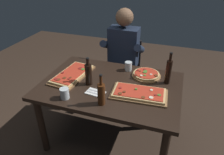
{
  "coord_description": "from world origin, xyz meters",
  "views": [
    {
      "loc": [
        0.58,
        -1.69,
        1.87
      ],
      "look_at": [
        0.0,
        0.05,
        0.79
      ],
      "focal_mm": 33.28,
      "sensor_mm": 36.0,
      "label": 1
    }
  ],
  "objects_px": {
    "vinegar_bottle_green": "(168,71)",
    "seated_diner": "(123,55)",
    "tumbler_far_side": "(65,94)",
    "wine_bottle_dark": "(101,94)",
    "pizza_rectangular_front": "(139,93)",
    "pizza_rectangular_left": "(72,74)",
    "diner_chair": "(124,68)",
    "pizza_round_far": "(146,75)",
    "oil_bottle_amber": "(88,74)",
    "dining_table": "(110,92)",
    "tumbler_near_camera": "(128,66)"
  },
  "relations": [
    {
      "from": "oil_bottle_amber",
      "to": "diner_chair",
      "type": "bearing_deg",
      "value": 82.34
    },
    {
      "from": "dining_table",
      "to": "vinegar_bottle_green",
      "type": "height_order",
      "value": "vinegar_bottle_green"
    },
    {
      "from": "tumbler_near_camera",
      "to": "pizza_rectangular_left",
      "type": "bearing_deg",
      "value": -149.24
    },
    {
      "from": "tumbler_near_camera",
      "to": "seated_diner",
      "type": "height_order",
      "value": "seated_diner"
    },
    {
      "from": "pizza_round_far",
      "to": "oil_bottle_amber",
      "type": "distance_m",
      "value": 0.63
    },
    {
      "from": "vinegar_bottle_green",
      "to": "seated_diner",
      "type": "xyz_separation_m",
      "value": [
        -0.62,
        0.53,
        -0.13
      ]
    },
    {
      "from": "pizza_rectangular_front",
      "to": "pizza_round_far",
      "type": "distance_m",
      "value": 0.37
    },
    {
      "from": "pizza_rectangular_front",
      "to": "tumbler_near_camera",
      "type": "xyz_separation_m",
      "value": [
        -0.22,
        0.45,
        0.03
      ]
    },
    {
      "from": "pizza_round_far",
      "to": "diner_chair",
      "type": "height_order",
      "value": "diner_chair"
    },
    {
      "from": "oil_bottle_amber",
      "to": "pizza_rectangular_left",
      "type": "bearing_deg",
      "value": 158.61
    },
    {
      "from": "pizza_rectangular_front",
      "to": "vinegar_bottle_green",
      "type": "distance_m",
      "value": 0.39
    },
    {
      "from": "wine_bottle_dark",
      "to": "oil_bottle_amber",
      "type": "xyz_separation_m",
      "value": [
        -0.24,
        0.26,
        0.01
      ]
    },
    {
      "from": "wine_bottle_dark",
      "to": "dining_table",
      "type": "bearing_deg",
      "value": 95.32
    },
    {
      "from": "tumbler_near_camera",
      "to": "vinegar_bottle_green",
      "type": "bearing_deg",
      "value": -18.11
    },
    {
      "from": "wine_bottle_dark",
      "to": "pizza_rectangular_front",
      "type": "bearing_deg",
      "value": 39.24
    },
    {
      "from": "wine_bottle_dark",
      "to": "tumbler_near_camera",
      "type": "height_order",
      "value": "wine_bottle_dark"
    },
    {
      "from": "pizza_rectangular_left",
      "to": "tumbler_far_side",
      "type": "bearing_deg",
      "value": -71.51
    },
    {
      "from": "pizza_rectangular_front",
      "to": "diner_chair",
      "type": "xyz_separation_m",
      "value": [
        -0.4,
        0.95,
        -0.27
      ]
    },
    {
      "from": "pizza_round_far",
      "to": "vinegar_bottle_green",
      "type": "distance_m",
      "value": 0.26
    },
    {
      "from": "wine_bottle_dark",
      "to": "seated_diner",
      "type": "relative_size",
      "value": 0.22
    },
    {
      "from": "tumbler_far_side",
      "to": "diner_chair",
      "type": "relative_size",
      "value": 0.12
    },
    {
      "from": "vinegar_bottle_green",
      "to": "tumbler_far_side",
      "type": "distance_m",
      "value": 1.03
    },
    {
      "from": "pizza_rectangular_left",
      "to": "wine_bottle_dark",
      "type": "bearing_deg",
      "value": -36.94
    },
    {
      "from": "pizza_rectangular_front",
      "to": "seated_diner",
      "type": "relative_size",
      "value": 0.4
    },
    {
      "from": "dining_table",
      "to": "tumbler_near_camera",
      "type": "bearing_deg",
      "value": 74.77
    },
    {
      "from": "pizza_rectangular_front",
      "to": "wine_bottle_dark",
      "type": "height_order",
      "value": "wine_bottle_dark"
    },
    {
      "from": "diner_chair",
      "to": "seated_diner",
      "type": "height_order",
      "value": "seated_diner"
    },
    {
      "from": "tumbler_near_camera",
      "to": "diner_chair",
      "type": "distance_m",
      "value": 0.62
    },
    {
      "from": "dining_table",
      "to": "seated_diner",
      "type": "distance_m",
      "value": 0.75
    },
    {
      "from": "pizza_rectangular_left",
      "to": "vinegar_bottle_green",
      "type": "xyz_separation_m",
      "value": [
        0.98,
        0.18,
        0.12
      ]
    },
    {
      "from": "vinegar_bottle_green",
      "to": "seated_diner",
      "type": "relative_size",
      "value": 0.25
    },
    {
      "from": "pizza_rectangular_front",
      "to": "pizza_round_far",
      "type": "relative_size",
      "value": 1.74
    },
    {
      "from": "pizza_rectangular_front",
      "to": "vinegar_bottle_green",
      "type": "xyz_separation_m",
      "value": [
        0.22,
        0.3,
        0.12
      ]
    },
    {
      "from": "tumbler_far_side",
      "to": "diner_chair",
      "type": "xyz_separation_m",
      "value": [
        0.23,
        1.21,
        -0.3
      ]
    },
    {
      "from": "vinegar_bottle_green",
      "to": "seated_diner",
      "type": "distance_m",
      "value": 0.83
    },
    {
      "from": "vinegar_bottle_green",
      "to": "seated_diner",
      "type": "bearing_deg",
      "value": 139.51
    },
    {
      "from": "pizza_rectangular_front",
      "to": "seated_diner",
      "type": "height_order",
      "value": "seated_diner"
    },
    {
      "from": "oil_bottle_amber",
      "to": "pizza_round_far",
      "type": "bearing_deg",
      "value": 33.09
    },
    {
      "from": "pizza_rectangular_left",
      "to": "vinegar_bottle_green",
      "type": "relative_size",
      "value": 1.68
    },
    {
      "from": "tumbler_near_camera",
      "to": "tumbler_far_side",
      "type": "bearing_deg",
      "value": -120.17
    },
    {
      "from": "tumbler_near_camera",
      "to": "diner_chair",
      "type": "relative_size",
      "value": 0.12
    },
    {
      "from": "dining_table",
      "to": "pizza_rectangular_left",
      "type": "bearing_deg",
      "value": 176.46
    },
    {
      "from": "tumbler_far_side",
      "to": "wine_bottle_dark",
      "type": "bearing_deg",
      "value": 4.62
    },
    {
      "from": "pizza_rectangular_front",
      "to": "seated_diner",
      "type": "distance_m",
      "value": 0.92
    },
    {
      "from": "tumbler_near_camera",
      "to": "seated_diner",
      "type": "bearing_deg",
      "value": 114.78
    },
    {
      "from": "dining_table",
      "to": "vinegar_bottle_green",
      "type": "distance_m",
      "value": 0.62
    },
    {
      "from": "pizza_rectangular_left",
      "to": "diner_chair",
      "type": "distance_m",
      "value": 0.94
    },
    {
      "from": "dining_table",
      "to": "oil_bottle_amber",
      "type": "xyz_separation_m",
      "value": [
        -0.21,
        -0.07,
        0.21
      ]
    },
    {
      "from": "pizza_rectangular_front",
      "to": "pizza_rectangular_left",
      "type": "height_order",
      "value": "same"
    },
    {
      "from": "pizza_round_far",
      "to": "tumbler_near_camera",
      "type": "relative_size",
      "value": 3.07
    }
  ]
}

